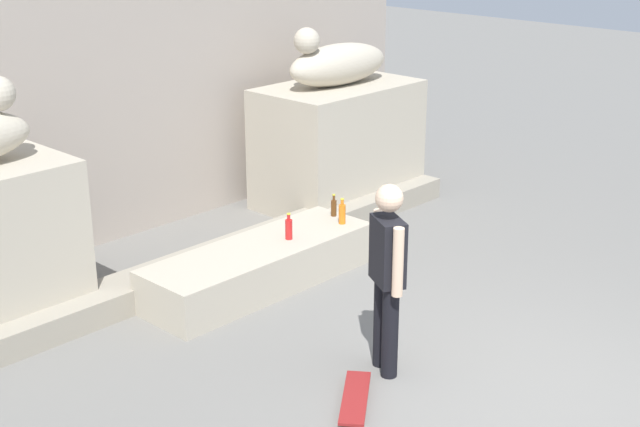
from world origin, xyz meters
TOP-DOWN VIEW (x-y plane):
  - ground_plane at (0.00, 0.00)m, footprint 40.00×40.00m
  - pedestal_right at (2.58, 4.56)m, footprint 2.09×1.26m
  - statue_reclining_right at (2.54, 4.56)m, footprint 1.62×0.62m
  - ledge_block at (0.00, 3.30)m, footprint 2.63×0.83m
  - skater at (-0.47, 1.24)m, footprint 0.35×0.48m
  - skateboard at (-1.07, 1.05)m, footprint 0.76×0.64m
  - bottle_orange at (1.07, 3.12)m, footprint 0.08×0.08m
  - bottle_red at (0.34, 3.21)m, footprint 0.08×0.08m
  - bottle_brown at (1.19, 3.36)m, footprint 0.06×0.06m
  - stair_step at (0.00, 3.91)m, footprint 7.25×0.50m

SIDE VIEW (x-z plane):
  - ground_plane at x=0.00m, z-range 0.00..0.00m
  - skateboard at x=-1.07m, z-range 0.02..0.10m
  - stair_step at x=0.00m, z-range 0.00..0.26m
  - ledge_block at x=0.00m, z-range 0.00..0.45m
  - bottle_brown at x=1.19m, z-range 0.42..0.68m
  - bottle_red at x=0.34m, z-range 0.42..0.71m
  - bottle_orange at x=1.07m, z-range 0.42..0.71m
  - pedestal_right at x=2.58m, z-range 0.00..1.56m
  - skater at x=-0.47m, z-range 0.09..1.76m
  - statue_reclining_right at x=2.54m, z-range 1.45..2.23m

